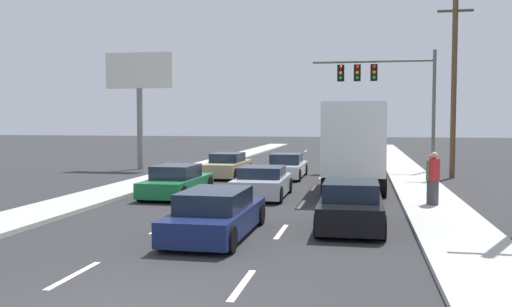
# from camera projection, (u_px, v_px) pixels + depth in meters

# --- Properties ---
(ground_plane) EXTENTS (140.00, 140.00, 0.00)m
(ground_plane) POSITION_uv_depth(u_px,v_px,m) (297.00, 171.00, 33.21)
(ground_plane) COLOR #2B2B2D
(sidewalk_right) EXTENTS (2.21, 80.00, 0.14)m
(sidewalk_right) POSITION_uv_depth(u_px,v_px,m) (414.00, 181.00, 27.10)
(sidewalk_right) COLOR #B2AFA8
(sidewalk_right) RESTS_ON ground_plane
(sidewalk_left) EXTENTS (2.21, 80.00, 0.14)m
(sidewalk_left) POSITION_uv_depth(u_px,v_px,m) (168.00, 176.00, 29.50)
(sidewalk_left) COLOR #B2AFA8
(sidewalk_left) RESTS_ON ground_plane
(lane_markings) EXTENTS (3.54, 52.00, 0.01)m
(lane_markings) POSITION_uv_depth(u_px,v_px,m) (290.00, 176.00, 30.18)
(lane_markings) COLOR silver
(lane_markings) RESTS_ON ground_plane
(car_tan) EXTENTS (1.87, 4.63, 1.30)m
(car_tan) POSITION_uv_depth(u_px,v_px,m) (228.00, 166.00, 29.74)
(car_tan) COLOR tan
(car_tan) RESTS_ON ground_plane
(car_green) EXTENTS (1.89, 4.61, 1.26)m
(car_green) POSITION_uv_depth(u_px,v_px,m) (177.00, 182.00, 22.30)
(car_green) COLOR #196B38
(car_green) RESTS_ON ground_plane
(car_white) EXTENTS (1.87, 4.54, 1.30)m
(car_white) POSITION_uv_depth(u_px,v_px,m) (287.00, 167.00, 29.35)
(car_white) COLOR white
(car_white) RESTS_ON ground_plane
(car_silver) EXTENTS (2.03, 4.13, 1.23)m
(car_silver) POSITION_uv_depth(u_px,v_px,m) (262.00, 183.00, 21.91)
(car_silver) COLOR #B7BABF
(car_silver) RESTS_ON ground_plane
(car_navy) EXTENTS (1.88, 4.68, 1.25)m
(car_navy) POSITION_uv_depth(u_px,v_px,m) (216.00, 215.00, 14.52)
(car_navy) COLOR #141E4C
(car_navy) RESTS_ON ground_plane
(box_truck) EXTENTS (2.58, 9.35, 3.74)m
(box_truck) POSITION_uv_depth(u_px,v_px,m) (355.00, 141.00, 24.28)
(box_truck) COLOR white
(box_truck) RESTS_ON ground_plane
(car_black) EXTENTS (1.85, 4.18, 1.32)m
(car_black) POSITION_uv_depth(u_px,v_px,m) (351.00, 206.00, 15.70)
(car_black) COLOR black
(car_black) RESTS_ON ground_plane
(traffic_signal_mast) EXTENTS (7.07, 0.69, 7.09)m
(traffic_signal_mast) POSITION_uv_depth(u_px,v_px,m) (378.00, 81.00, 32.30)
(traffic_signal_mast) COLOR #595B56
(traffic_signal_mast) RESTS_ON ground_plane
(utility_pole_mid) EXTENTS (1.80, 0.28, 9.34)m
(utility_pole_mid) POSITION_uv_depth(u_px,v_px,m) (454.00, 87.00, 28.96)
(utility_pole_mid) COLOR brown
(utility_pole_mid) RESTS_ON ground_plane
(roadside_billboard) EXTENTS (4.37, 0.36, 7.23)m
(roadside_billboard) POSITION_uv_depth(u_px,v_px,m) (139.00, 85.00, 34.27)
(roadside_billboard) COLOR slate
(roadside_billboard) RESTS_ON ground_plane
(pedestrian_near_corner) EXTENTS (0.38, 0.38, 1.83)m
(pedestrian_near_corner) POSITION_uv_depth(u_px,v_px,m) (434.00, 178.00, 18.99)
(pedestrian_near_corner) COLOR #3F3F42
(pedestrian_near_corner) RESTS_ON sidewalk_right
(pedestrian_mid_block) EXTENTS (0.38, 0.38, 1.75)m
(pedestrian_mid_block) POSITION_uv_depth(u_px,v_px,m) (432.00, 179.00, 19.20)
(pedestrian_mid_block) COLOR #3F3F42
(pedestrian_mid_block) RESTS_ON sidewalk_right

